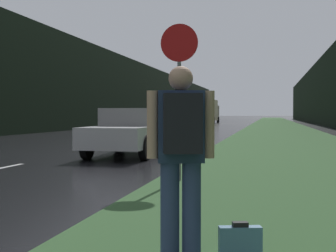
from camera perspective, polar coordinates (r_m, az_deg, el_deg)
grass_verge at (r=41.73m, az=13.34°, el=-0.33°), size 6.00×240.00×0.02m
lane_stripe_c at (r=17.87m, az=-8.62°, el=-2.73°), size 0.12×3.00×0.01m
lane_stripe_d at (r=24.52m, az=-2.77°, el=-1.57°), size 0.12×3.00×0.01m
treeline_far_side at (r=54.33m, az=-5.44°, el=4.12°), size 2.00×140.00×7.61m
treeline_near_side at (r=52.22m, az=19.78°, el=4.32°), size 2.00×140.00×7.93m
stop_sign at (r=9.07m, az=1.38°, el=5.20°), size 0.73×0.07×3.06m
hitchhiker_with_backpack at (r=4.14m, az=1.60°, el=-2.90°), size 0.59×0.49×1.74m
suitcase at (r=4.23m, az=8.79°, el=-14.18°), size 0.38×0.20×0.38m
car_passing_near at (r=14.84m, az=-4.53°, el=-0.67°), size 1.94×4.76×1.49m
delivery_truck at (r=64.81m, az=4.80°, el=1.85°), size 2.63×8.69×3.21m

